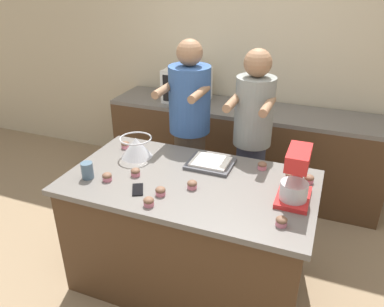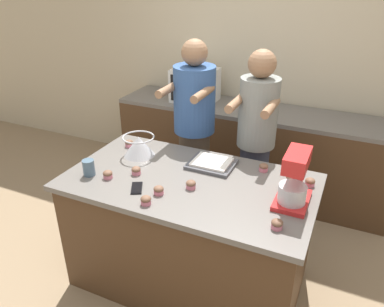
{
  "view_description": "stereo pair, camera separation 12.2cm",
  "coord_description": "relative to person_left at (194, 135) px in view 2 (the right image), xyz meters",
  "views": [
    {
      "loc": [
        0.83,
        -2.05,
        2.2
      ],
      "look_at": [
        0.0,
        0.05,
        1.08
      ],
      "focal_mm": 35.0,
      "sensor_mm": 36.0,
      "label": 1
    },
    {
      "loc": [
        0.94,
        -2.0,
        2.2
      ],
      "look_at": [
        0.0,
        0.05,
        1.08
      ],
      "focal_mm": 35.0,
      "sensor_mm": 36.0,
      "label": 2
    }
  ],
  "objects": [
    {
      "name": "drinking_glass",
      "position": [
        -0.38,
        -0.94,
        0.06
      ],
      "size": [
        0.08,
        0.08,
        0.12
      ],
      "color": "slate",
      "rests_on": "island_counter"
    },
    {
      "name": "back_wall",
      "position": [
        0.28,
        1.14,
        0.45
      ],
      "size": [
        10.0,
        0.06,
        2.7
      ],
      "color": "beige",
      "rests_on": "ground_plane"
    },
    {
      "name": "cupcake_0",
      "position": [
        0.92,
        -0.45,
        0.03
      ],
      "size": [
        0.07,
        0.07,
        0.06
      ],
      "color": "#D17084",
      "rests_on": "island_counter"
    },
    {
      "name": "ground_plane",
      "position": [
        0.28,
        -0.71,
        -0.9
      ],
      "size": [
        16.0,
        16.0,
        0.0
      ],
      "primitive_type": "plane",
      "color": "#937A5B"
    },
    {
      "name": "microwave_oven",
      "position": [
        -0.34,
        0.78,
        0.2
      ],
      "size": [
        0.45,
        0.36,
        0.34
      ],
      "color": "silver",
      "rests_on": "back_counter"
    },
    {
      "name": "cupcake_6",
      "position": [
        1.05,
        -0.45,
        0.03
      ],
      "size": [
        0.07,
        0.07,
        0.06
      ],
      "color": "#D17084",
      "rests_on": "island_counter"
    },
    {
      "name": "baking_tray",
      "position": [
        0.35,
        -0.46,
        0.02
      ],
      "size": [
        0.33,
        0.28,
        0.04
      ],
      "color": "#4C4C51",
      "rests_on": "island_counter"
    },
    {
      "name": "cupcake_4",
      "position": [
        -0.38,
        -0.43,
        0.03
      ],
      "size": [
        0.07,
        0.07,
        0.06
      ],
      "color": "#D17084",
      "rests_on": "island_counter"
    },
    {
      "name": "cupcake_9",
      "position": [
        0.18,
        -0.95,
        0.03
      ],
      "size": [
        0.07,
        0.07,
        0.06
      ],
      "color": "#D17084",
      "rests_on": "island_counter"
    },
    {
      "name": "cupcake_8",
      "position": [
        0.34,
        -0.81,
        0.03
      ],
      "size": [
        0.07,
        0.07,
        0.06
      ],
      "color": "#D17084",
      "rests_on": "island_counter"
    },
    {
      "name": "cupcake_5",
      "position": [
        0.71,
        -0.38,
        0.03
      ],
      "size": [
        0.07,
        0.07,
        0.06
      ],
      "color": "#D17084",
      "rests_on": "island_counter"
    },
    {
      "name": "person_right",
      "position": [
        0.55,
        -0.0,
        -0.0
      ],
      "size": [
        0.32,
        0.49,
        1.68
      ],
      "color": "#33384C",
      "rests_on": "ground_plane"
    },
    {
      "name": "cupcake_1",
      "position": [
        0.17,
        -1.09,
        0.03
      ],
      "size": [
        0.07,
        0.07,
        0.06
      ],
      "color": "#D17084",
      "rests_on": "island_counter"
    },
    {
      "name": "back_counter",
      "position": [
        0.28,
        0.79,
        -0.44
      ],
      "size": [
        2.8,
        0.6,
        0.93
      ],
      "color": "#4C331E",
      "rests_on": "ground_plane"
    },
    {
      "name": "mixing_bowl",
      "position": [
        -0.23,
        -0.53,
        0.08
      ],
      "size": [
        0.25,
        0.25,
        0.16
      ],
      "color": "#BCBCC1",
      "rests_on": "island_counter"
    },
    {
      "name": "island_counter",
      "position": [
        0.28,
        -0.71,
        -0.45
      ],
      "size": [
        1.71,
        0.95,
        0.9
      ],
      "color": "#4C331E",
      "rests_on": "ground_plane"
    },
    {
      "name": "cupcake_3",
      "position": [
        -0.09,
        -0.79,
        0.03
      ],
      "size": [
        0.07,
        0.07,
        0.06
      ],
      "color": "#D17084",
      "rests_on": "island_counter"
    },
    {
      "name": "person_left",
      "position": [
        0.0,
        0.0,
        0.0
      ],
      "size": [
        0.36,
        0.51,
        1.71
      ],
      "color": "brown",
      "rests_on": "ground_plane"
    },
    {
      "name": "cupcake_7",
      "position": [
        -0.24,
        -0.92,
        0.03
      ],
      "size": [
        0.07,
        0.07,
        0.06
      ],
      "color": "#D17084",
      "rests_on": "island_counter"
    },
    {
      "name": "stand_mixer",
      "position": [
        0.98,
        -0.7,
        0.16
      ],
      "size": [
        0.2,
        0.3,
        0.35
      ],
      "color": "red",
      "rests_on": "island_counter"
    },
    {
      "name": "cell_phone",
      "position": [
        0.02,
        -0.96,
        0.01
      ],
      "size": [
        0.13,
        0.16,
        0.01
      ],
      "color": "black",
      "rests_on": "island_counter"
    },
    {
      "name": "cupcake_2",
      "position": [
        0.95,
        -0.99,
        0.03
      ],
      "size": [
        0.07,
        0.07,
        0.06
      ],
      "color": "#D17084",
      "rests_on": "island_counter"
    }
  ]
}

